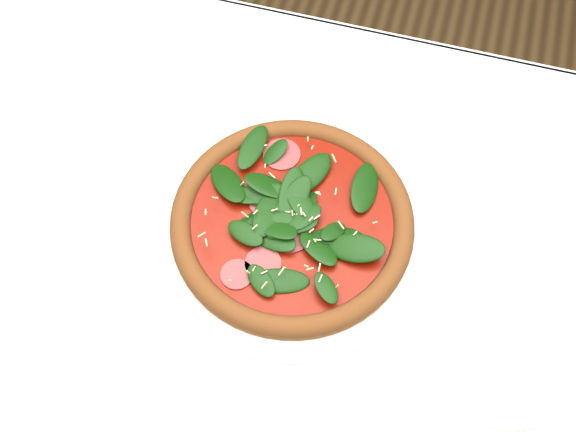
# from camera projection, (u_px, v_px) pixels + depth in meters

# --- Properties ---
(ground) EXTENTS (6.00, 6.00, 0.00)m
(ground) POSITION_uv_depth(u_px,v_px,m) (293.00, 389.00, 1.49)
(ground) COLOR brown
(ground) RESTS_ON ground
(dining_table) EXTENTS (1.21, 0.81, 0.75)m
(dining_table) POSITION_uv_depth(u_px,v_px,m) (296.00, 279.00, 0.92)
(dining_table) COLOR white
(dining_table) RESTS_ON ground
(plate) EXTENTS (0.36, 0.36, 0.02)m
(plate) POSITION_uv_depth(u_px,v_px,m) (292.00, 226.00, 0.83)
(plate) COLOR white
(plate) RESTS_ON dining_table
(pizza) EXTENTS (0.33, 0.33, 0.04)m
(pizza) POSITION_uv_depth(u_px,v_px,m) (292.00, 219.00, 0.82)
(pizza) COLOR #955B24
(pizza) RESTS_ON plate
(saucer_near) EXTENTS (0.13, 0.13, 0.01)m
(saucer_near) POSITION_uv_depth(u_px,v_px,m) (505.00, 375.00, 0.74)
(saucer_near) COLOR white
(saucer_near) RESTS_ON dining_table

